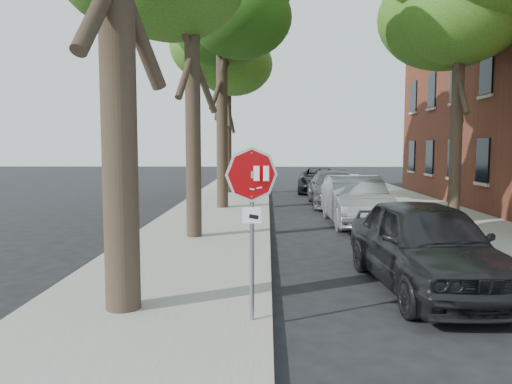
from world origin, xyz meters
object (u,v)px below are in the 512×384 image
tree_far (227,66)px  car_a (426,245)px  car_d (319,180)px  tree_right (459,13)px  tree_mid_b (221,21)px  car_c (334,188)px  car_b (355,201)px  stop_sign (252,200)px

tree_far → car_a: 20.71m
car_d → tree_right: bearing=-69.6°
tree_far → tree_right: bearing=-51.7°
tree_right → car_a: size_ratio=1.84×
tree_mid_b → tree_far: tree_mid_b is taller
tree_far → car_c: 9.98m
car_a → car_d: car_a is taller
car_a → car_b: size_ratio=0.98×
stop_sign → car_d: bearing=81.5°
tree_mid_b → car_c: size_ratio=1.89×
car_a → car_b: car_a is taller
tree_right → car_c: 9.12m
tree_right → tree_mid_b: bearing=154.5°
car_d → car_b: bearing=-85.5°
tree_far → stop_sign: bearing=-84.5°
stop_sign → car_d: (3.30, 22.06, -1.20)m
car_b → car_c: (0.00, 5.61, -0.05)m
car_a → car_c: size_ratio=0.92×
stop_sign → tree_mid_b: size_ratio=0.25×
tree_far → car_a: size_ratio=1.84×
car_b → car_d: bearing=88.9°
tree_mid_b → tree_far: 7.04m
tree_far → car_c: size_ratio=1.70×
car_b → car_c: 5.61m
car_b → car_a: bearing=-91.4°
tree_mid_b → car_c: 8.91m
car_b → tree_mid_b: bearing=139.7°
car_c → car_d: car_c is taller
tree_right → car_a: tree_right is taller
tree_far → car_c: tree_far is taller
tree_right → car_b: size_ratio=1.82×
stop_sign → car_c: (3.30, 15.66, -1.15)m
tree_far → car_a: tree_far is taller
tree_right → car_d: bearing=105.8°
stop_sign → car_b: 10.63m
tree_mid_b → car_b: bearing=-39.2°
tree_far → car_c: (5.32, -5.48, -6.42)m
tree_far → car_b: (5.32, -11.09, -6.37)m
tree_far → car_d: (5.32, 0.93, -6.47)m
stop_sign → tree_far: bearing=95.5°
tree_far → car_d: bearing=9.9°
car_b → car_d: (0.00, 12.02, -0.10)m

